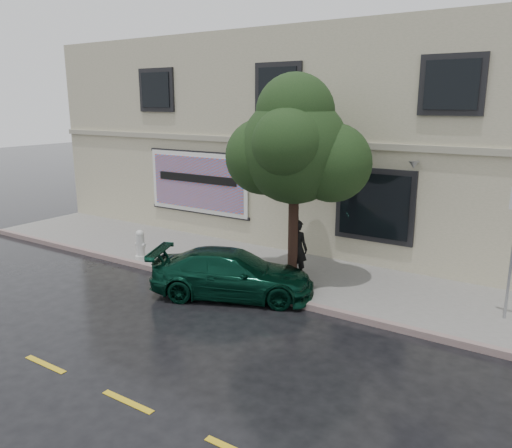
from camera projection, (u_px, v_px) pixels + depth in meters
The scene contains 11 objects.
ground at pixel (173, 303), 12.18m from camera, with size 90.00×90.00×0.00m, color black.
sidewalk at pixel (247, 265), 14.81m from camera, with size 20.00×3.50×0.15m, color gray.
curb at pixel (211, 282), 13.39m from camera, with size 20.00×0.18×0.16m, color gray.
road_marking at pixel (45, 364), 9.33m from camera, with size 19.00×0.12×0.01m, color gold.
building at pixel (332, 137), 18.68m from camera, with size 20.00×8.12×7.00m.
billboard at pixel (198, 183), 17.40m from camera, with size 4.30×0.16×2.20m.
car at pixel (232, 274), 12.52m from camera, with size 1.80×4.07×1.19m, color #072E20.
pedestrian at pixel (298, 248), 13.44m from camera, with size 0.58×0.38×1.59m, color black.
umbrella at pixel (298, 208), 13.17m from camera, with size 0.89×0.89×0.66m, color black.
street_tree at pixel (295, 150), 12.70m from camera, with size 2.77×2.77×4.84m.
fire_hydrant at pixel (140, 245), 15.10m from camera, with size 0.37×0.34×0.89m.
Camera 1 is at (7.91, -8.42, 4.78)m, focal length 35.00 mm.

